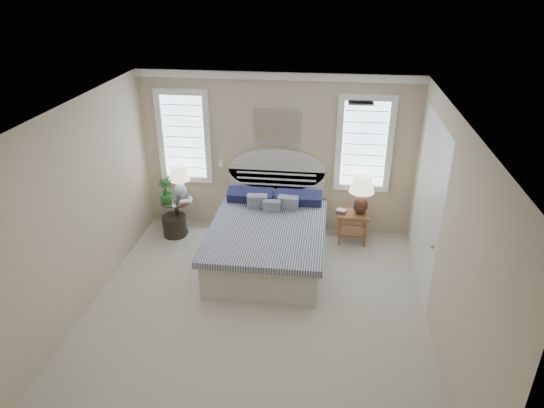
{
  "coord_description": "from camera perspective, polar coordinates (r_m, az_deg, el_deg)",
  "views": [
    {
      "loc": [
        0.87,
        -4.99,
        4.12
      ],
      "look_at": [
        0.11,
        1.0,
        1.17
      ],
      "focal_mm": 32.0,
      "sensor_mm": 36.0,
      "label": 1
    }
  ],
  "objects": [
    {
      "name": "painting",
      "position": [
        7.84,
        0.57,
        8.97
      ],
      "size": [
        0.74,
        0.04,
        0.58
      ],
      "primitive_type": "cube",
      "color": "silver",
      "rests_on": "wall_back"
    },
    {
      "name": "floor",
      "position": [
        6.53,
        -2.11,
        -13.13
      ],
      "size": [
        4.5,
        5.0,
        0.01
      ],
      "primitive_type": "cube",
      "color": "#B7B09C",
      "rests_on": "ground"
    },
    {
      "name": "nightstand_right",
      "position": [
        8.07,
        9.48,
        -1.94
      ],
      "size": [
        0.5,
        0.4,
        0.53
      ],
      "color": "#9E5B33",
      "rests_on": "floor"
    },
    {
      "name": "switch_plate",
      "position": [
        8.25,
        -6.02,
        4.77
      ],
      "size": [
        0.08,
        0.01,
        0.12
      ],
      "primitive_type": "cube",
      "color": "white",
      "rests_on": "wall_back"
    },
    {
      "name": "hvac_vent",
      "position": [
        5.97,
        10.41,
        11.65
      ],
      "size": [
        0.3,
        0.2,
        0.02
      ],
      "primitive_type": "cube",
      "color": "#B2B2B2",
      "rests_on": "ceiling"
    },
    {
      "name": "wall_back",
      "position": [
        8.03,
        0.59,
        5.85
      ],
      "size": [
        4.5,
        0.02,
        2.7
      ],
      "primitive_type": "cube",
      "color": "beige",
      "rests_on": "floor"
    },
    {
      "name": "floor_pot",
      "position": [
        8.4,
        -11.38,
        -2.49
      ],
      "size": [
        0.47,
        0.47,
        0.36
      ],
      "primitive_type": "cylinder",
      "rotation": [
        0.0,
        0.0,
        0.2
      ],
      "color": "black",
      "rests_on": "floor"
    },
    {
      "name": "books_right",
      "position": [
        7.95,
        8.14,
        -0.87
      ],
      "size": [
        0.19,
        0.16,
        0.07
      ],
      "rotation": [
        0.0,
        0.0,
        -0.3
      ],
      "color": "maroon",
      "rests_on": "nightstand_right"
    },
    {
      "name": "side_table_left",
      "position": [
        8.36,
        -11.11,
        -1.04
      ],
      "size": [
        0.56,
        0.56,
        0.63
      ],
      "color": "black",
      "rests_on": "floor"
    },
    {
      "name": "closet_door",
      "position": [
        6.98,
        17.77,
        -0.05
      ],
      "size": [
        0.02,
        1.8,
        2.4
      ],
      "primitive_type": "cube",
      "color": "white",
      "rests_on": "floor"
    },
    {
      "name": "ceiling",
      "position": [
        5.26,
        -2.6,
        10.33
      ],
      "size": [
        4.5,
        5.0,
        0.01
      ],
      "primitive_type": "cube",
      "color": "white",
      "rests_on": "wall_back"
    },
    {
      "name": "window_left",
      "position": [
        8.25,
        -10.27,
        7.81
      ],
      "size": [
        0.9,
        0.06,
        1.6
      ],
      "primitive_type": "cube",
      "color": "#C2E0F5",
      "rests_on": "wall_back"
    },
    {
      "name": "window_right",
      "position": [
        7.9,
        10.8,
        6.96
      ],
      "size": [
        0.9,
        0.06,
        1.6
      ],
      "primitive_type": "cube",
      "color": "#C2E0F5",
      "rests_on": "wall_back"
    },
    {
      "name": "potted_plant",
      "position": [
        8.08,
        -12.43,
        1.45
      ],
      "size": [
        0.26,
        0.26,
        0.43
      ],
      "primitive_type": "imported",
      "rotation": [
        0.0,
        0.0,
        0.11
      ],
      "color": "#2F6829",
      "rests_on": "side_table_left"
    },
    {
      "name": "books_left",
      "position": [
        8.06,
        -10.27,
        0.17
      ],
      "size": [
        0.19,
        0.16,
        0.06
      ],
      "rotation": [
        0.0,
        0.0,
        0.42
      ],
      "color": "maroon",
      "rests_on": "side_table_left"
    },
    {
      "name": "wall_left",
      "position": [
        6.51,
        -22.28,
        -1.27
      ],
      "size": [
        0.02,
        5.0,
        2.7
      ],
      "primitive_type": "cube",
      "color": "beige",
      "rests_on": "floor"
    },
    {
      "name": "lamp_right",
      "position": [
        7.85,
        10.5,
        1.57
      ],
      "size": [
        0.44,
        0.44,
        0.66
      ],
      "rotation": [
        0.0,
        0.0,
        0.11
      ],
      "color": "black",
      "rests_on": "nightstand_right"
    },
    {
      "name": "bed",
      "position": [
        7.5,
        -0.38,
        -3.83
      ],
      "size": [
        1.72,
        2.28,
        1.47
      ],
      "color": "#BBB5A4",
      "rests_on": "floor"
    },
    {
      "name": "lamp_left",
      "position": [
        8.18,
        -10.85,
        2.95
      ],
      "size": [
        0.44,
        0.44,
        0.57
      ],
      "rotation": [
        0.0,
        0.0,
        0.3
      ],
      "color": "silver",
      "rests_on": "side_table_left"
    },
    {
      "name": "crown_molding",
      "position": [
        7.64,
        0.6,
        14.86
      ],
      "size": [
        4.5,
        0.08,
        0.12
      ],
      "primitive_type": "cube",
      "color": "white",
      "rests_on": "wall_back"
    },
    {
      "name": "wall_right",
      "position": [
        5.87,
        19.94,
        -3.86
      ],
      "size": [
        0.02,
        5.0,
        2.7
      ],
      "primitive_type": "cube",
      "color": "beige",
      "rests_on": "floor"
    }
  ]
}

